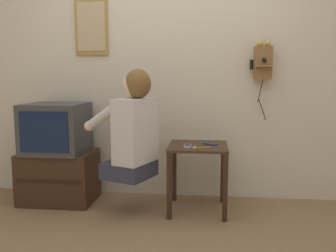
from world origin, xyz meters
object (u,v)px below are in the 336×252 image
object	(u,v)px
framed_picture	(91,27)
toothbrush	(201,148)
person	(133,128)
wall_phone_antique	(263,62)
television	(56,128)
cell_phone_held	(188,146)
cell_phone_spare	(210,144)

from	to	relation	value
framed_picture	toothbrush	size ratio (longest dim) A/B	3.51
framed_picture	toothbrush	xyz separation A→B (m)	(1.08, -0.53, -1.07)
person	wall_phone_antique	distance (m)	1.34
television	cell_phone_held	bearing A→B (deg)	-6.71
person	wall_phone_antique	bearing A→B (deg)	-43.89
framed_picture	television	bearing A→B (deg)	-131.84
person	toothbrush	size ratio (longest dim) A/B	6.05
cell_phone_held	cell_phone_spare	distance (m)	0.21
television	wall_phone_antique	xyz separation A→B (m)	(1.90, 0.25, 0.61)
television	toothbrush	world-z (taller)	television
cell_phone_spare	toothbrush	distance (m)	0.19
person	wall_phone_antique	world-z (taller)	wall_phone_antique
toothbrush	television	bearing A→B (deg)	46.90
cell_phone_held	cell_phone_spare	size ratio (longest dim) A/B	0.93
cell_phone_held	toothbrush	xyz separation A→B (m)	(0.12, -0.08, 0.00)
toothbrush	framed_picture	bearing A→B (deg)	30.49
toothbrush	cell_phone_spare	bearing A→B (deg)	-56.62
framed_picture	cell_phone_held	bearing A→B (deg)	-24.72
framed_picture	cell_phone_spare	distance (m)	1.61
person	toothbrush	xyz separation A→B (m)	(0.57, 0.01, -0.16)
wall_phone_antique	toothbrush	distance (m)	1.03
wall_phone_antique	cell_phone_held	xyz separation A→B (m)	(-0.67, -0.40, -0.72)
wall_phone_antique	cell_phone_spare	bearing A→B (deg)	-146.99
person	wall_phone_antique	size ratio (longest dim) A/B	1.27
cell_phone_held	toothbrush	world-z (taller)	toothbrush
person	cell_phone_spare	xyz separation A→B (m)	(0.64, 0.18, -0.16)
person	wall_phone_antique	xyz separation A→B (m)	(1.12, 0.49, 0.56)
television	framed_picture	xyz separation A→B (m)	(0.27, 0.30, 0.95)
person	framed_picture	bearing A→B (deg)	66.20
person	cell_phone_spare	distance (m)	0.69
wall_phone_antique	cell_phone_spare	distance (m)	0.92
wall_phone_antique	television	bearing A→B (deg)	-172.37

